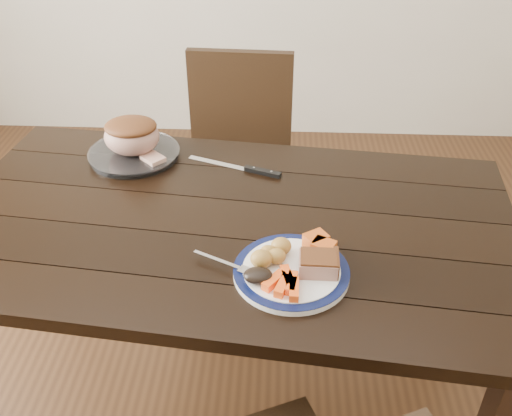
{
  "coord_description": "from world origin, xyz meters",
  "views": [
    {
      "loc": [
        0.14,
        -1.29,
        1.68
      ],
      "look_at": [
        0.08,
        -0.02,
        0.8
      ],
      "focal_mm": 40.0,
      "sensor_mm": 36.0,
      "label": 1
    }
  ],
  "objects_px": {
    "dining_table": "(229,244)",
    "carving_knife": "(251,170)",
    "pork_slice": "(318,264)",
    "dinner_plate": "(291,272)",
    "roast_joint": "(132,137)",
    "fork": "(229,265)",
    "chair_far": "(238,157)",
    "serving_platter": "(134,155)"
  },
  "relations": [
    {
      "from": "carving_knife",
      "to": "pork_slice",
      "type": "bearing_deg",
      "value": -48.35
    },
    {
      "from": "chair_far",
      "to": "carving_knife",
      "type": "bearing_deg",
      "value": 102.55
    },
    {
      "from": "fork",
      "to": "dining_table",
      "type": "bearing_deg",
      "value": 122.46
    },
    {
      "from": "dining_table",
      "to": "pork_slice",
      "type": "relative_size",
      "value": 18.48
    },
    {
      "from": "dining_table",
      "to": "fork",
      "type": "bearing_deg",
      "value": -84.04
    },
    {
      "from": "roast_joint",
      "to": "carving_knife",
      "type": "xyz_separation_m",
      "value": [
        0.39,
        -0.07,
        -0.07
      ]
    },
    {
      "from": "pork_slice",
      "to": "dining_table",
      "type": "bearing_deg",
      "value": 135.46
    },
    {
      "from": "pork_slice",
      "to": "carving_knife",
      "type": "height_order",
      "value": "pork_slice"
    },
    {
      "from": "chair_far",
      "to": "fork",
      "type": "relative_size",
      "value": 5.57
    },
    {
      "from": "dining_table",
      "to": "roast_joint",
      "type": "distance_m",
      "value": 0.5
    },
    {
      "from": "chair_far",
      "to": "pork_slice",
      "type": "xyz_separation_m",
      "value": [
        0.27,
        -0.97,
        0.27
      ]
    },
    {
      "from": "dining_table",
      "to": "dinner_plate",
      "type": "distance_m",
      "value": 0.31
    },
    {
      "from": "dinner_plate",
      "to": "roast_joint",
      "type": "height_order",
      "value": "roast_joint"
    },
    {
      "from": "chair_far",
      "to": "serving_platter",
      "type": "bearing_deg",
      "value": 55.97
    },
    {
      "from": "dining_table",
      "to": "fork",
      "type": "height_order",
      "value": "fork"
    },
    {
      "from": "pork_slice",
      "to": "fork",
      "type": "bearing_deg",
      "value": 176.64
    },
    {
      "from": "chair_far",
      "to": "pork_slice",
      "type": "height_order",
      "value": "chair_far"
    },
    {
      "from": "serving_platter",
      "to": "fork",
      "type": "relative_size",
      "value": 1.74
    },
    {
      "from": "dining_table",
      "to": "carving_knife",
      "type": "distance_m",
      "value": 0.28
    },
    {
      "from": "dining_table",
      "to": "carving_knife",
      "type": "relative_size",
      "value": 5.51
    },
    {
      "from": "chair_far",
      "to": "roast_joint",
      "type": "height_order",
      "value": "chair_far"
    },
    {
      "from": "roast_joint",
      "to": "carving_knife",
      "type": "distance_m",
      "value": 0.4
    },
    {
      "from": "dining_table",
      "to": "roast_joint",
      "type": "xyz_separation_m",
      "value": [
        -0.34,
        0.33,
        0.17
      ]
    },
    {
      "from": "serving_platter",
      "to": "fork",
      "type": "height_order",
      "value": "fork"
    },
    {
      "from": "dinner_plate",
      "to": "serving_platter",
      "type": "relative_size",
      "value": 0.99
    },
    {
      "from": "dinner_plate",
      "to": "carving_knife",
      "type": "xyz_separation_m",
      "value": [
        -0.13,
        0.49,
        -0.0
      ]
    },
    {
      "from": "dinner_plate",
      "to": "roast_joint",
      "type": "distance_m",
      "value": 0.76
    },
    {
      "from": "serving_platter",
      "to": "fork",
      "type": "bearing_deg",
      "value": -56.85
    },
    {
      "from": "carving_knife",
      "to": "dining_table",
      "type": "bearing_deg",
      "value": -80.65
    },
    {
      "from": "dining_table",
      "to": "roast_joint",
      "type": "relative_size",
      "value": 9.45
    },
    {
      "from": "serving_platter",
      "to": "pork_slice",
      "type": "relative_size",
      "value": 3.17
    },
    {
      "from": "carving_knife",
      "to": "serving_platter",
      "type": "bearing_deg",
      "value": -170.02
    },
    {
      "from": "dinner_plate",
      "to": "roast_joint",
      "type": "relative_size",
      "value": 1.6
    },
    {
      "from": "chair_far",
      "to": "pork_slice",
      "type": "distance_m",
      "value": 1.05
    },
    {
      "from": "dinner_plate",
      "to": "pork_slice",
      "type": "relative_size",
      "value": 3.12
    },
    {
      "from": "chair_far",
      "to": "dinner_plate",
      "type": "relative_size",
      "value": 3.26
    },
    {
      "from": "serving_platter",
      "to": "roast_joint",
      "type": "xyz_separation_m",
      "value": [
        0.0,
        0.0,
        0.07
      ]
    },
    {
      "from": "chair_far",
      "to": "dining_table",
      "type": "bearing_deg",
      "value": 95.31
    },
    {
      "from": "dinner_plate",
      "to": "pork_slice",
      "type": "distance_m",
      "value": 0.07
    },
    {
      "from": "fork",
      "to": "roast_joint",
      "type": "xyz_separation_m",
      "value": [
        -0.36,
        0.55,
        0.06
      ]
    },
    {
      "from": "dining_table",
      "to": "dinner_plate",
      "type": "relative_size",
      "value": 5.92
    },
    {
      "from": "roast_joint",
      "to": "carving_knife",
      "type": "height_order",
      "value": "roast_joint"
    }
  ]
}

